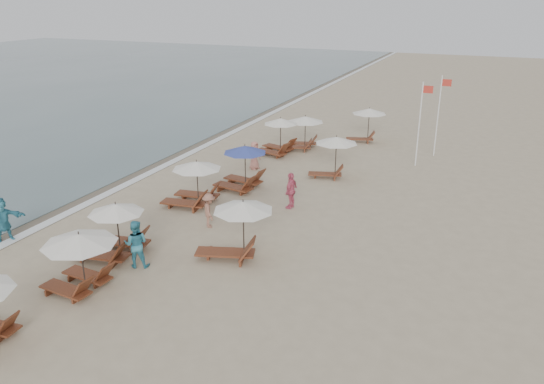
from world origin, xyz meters
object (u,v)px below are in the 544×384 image
at_px(beachgoer_mid_a, 136,244).
at_px(waterline_walker, 2,219).
at_px(inland_station_2, 366,120).
at_px(beachgoer_mid_b, 209,210).
at_px(lounger_station_3, 193,184).
at_px(beachgoer_far_a, 291,190).
at_px(beachgoer_far_b, 255,155).
at_px(inland_station_0, 234,227).
at_px(flag_pole_near, 420,120).
at_px(inland_station_1, 332,151).
at_px(lounger_station_5, 276,138).
at_px(lounger_station_6, 302,131).
at_px(lounger_station_1, 78,259).
at_px(lounger_station_4, 240,169).
at_px(lounger_station_2, 112,233).

bearing_deg(beachgoer_mid_a, waterline_walker, -20.48).
xyz_separation_m(inland_station_2, beachgoer_mid_b, (-2.65, -16.04, -0.74)).
bearing_deg(waterline_walker, lounger_station_3, -5.53).
xyz_separation_m(beachgoer_far_a, beachgoer_far_b, (-3.98, 4.59, -0.06)).
xyz_separation_m(lounger_station_3, inland_station_0, (4.20, -4.02, 0.25)).
relative_size(beachgoer_mid_b, flag_pole_near, 0.31).
bearing_deg(inland_station_2, beachgoer_far_b, -117.55).
relative_size(inland_station_2, waterline_walker, 1.41).
height_order(inland_station_0, beachgoer_mid_a, inland_station_0).
bearing_deg(inland_station_1, lounger_station_5, 146.59).
height_order(inland_station_0, waterline_walker, inland_station_0).
distance_m(lounger_station_6, beachgoer_mid_b, 12.81).
bearing_deg(lounger_station_3, beachgoer_mid_b, -44.32).
xyz_separation_m(lounger_station_1, beachgoer_mid_a, (0.72, 2.08, -0.27)).
bearing_deg(lounger_station_4, waterline_walker, -123.24).
distance_m(lounger_station_2, beachgoer_far_b, 11.62).
xyz_separation_m(lounger_station_1, beachgoer_far_b, (-0.22, 14.04, -0.36)).
bearing_deg(beachgoer_far_b, inland_station_0, -142.48).
xyz_separation_m(lounger_station_4, inland_station_2, (3.52, 11.34, 0.43)).
bearing_deg(lounger_station_4, lounger_station_2, -97.64).
distance_m(lounger_station_5, inland_station_1, 5.32).
distance_m(inland_station_2, beachgoer_far_a, 12.75).
bearing_deg(inland_station_2, beachgoer_mid_a, -99.34).
height_order(lounger_station_3, waterline_walker, lounger_station_3).
bearing_deg(beachgoer_far_b, lounger_station_1, -162.70).
relative_size(lounger_station_2, beachgoer_mid_b, 1.80).
distance_m(waterline_walker, flag_pole_near, 21.33).
bearing_deg(lounger_station_3, lounger_station_4, 69.41).
bearing_deg(inland_station_0, inland_station_2, 88.81).
relative_size(lounger_station_6, beachgoer_mid_a, 1.41).
xyz_separation_m(inland_station_0, inland_station_1, (0.53, 10.30, 0.20)).
xyz_separation_m(lounger_station_2, inland_station_2, (4.65, 19.76, 0.56)).
relative_size(lounger_station_5, beachgoer_far_b, 1.62).
distance_m(inland_station_0, inland_station_2, 18.18).
height_order(inland_station_2, flag_pole_near, flag_pole_near).
distance_m(lounger_station_6, waterline_walker, 18.27).
height_order(inland_station_0, beachgoer_mid_b, inland_station_0).
bearing_deg(lounger_station_3, lounger_station_2, -90.74).
relative_size(lounger_station_3, inland_station_1, 1.06).
relative_size(lounger_station_1, lounger_station_6, 1.03).
relative_size(lounger_station_1, beachgoer_far_b, 1.63).
height_order(lounger_station_5, lounger_station_6, lounger_station_5).
bearing_deg(inland_station_0, beachgoer_far_a, 88.86).
bearing_deg(beachgoer_far_a, lounger_station_2, -26.35).
bearing_deg(inland_station_2, lounger_station_2, -103.25).
height_order(lounger_station_1, inland_station_0, inland_station_0).
distance_m(lounger_station_3, waterline_walker, 7.95).
bearing_deg(inland_station_2, lounger_station_1, -100.29).
relative_size(inland_station_0, flag_pole_near, 0.61).
height_order(lounger_station_5, beachgoer_far_a, lounger_station_5).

